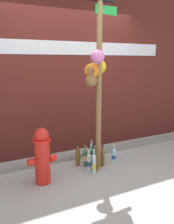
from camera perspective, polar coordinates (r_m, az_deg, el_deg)
ground_plane at (r=3.66m, az=4.55°, el=-14.98°), size 14.00×14.00×0.00m
building_wall at (r=4.46m, az=-4.45°, el=13.75°), size 10.00×0.21×3.60m
curb_strip at (r=4.32m, az=-1.48°, el=-10.00°), size 8.00×0.12×0.08m
memorial_post at (r=3.59m, az=2.31°, el=12.35°), size 0.51×0.50×2.81m
fire_hydrant at (r=3.40m, az=-10.39°, el=-9.97°), size 0.40×0.24×0.78m
bottle_0 at (r=3.77m, az=2.06°, el=-11.60°), size 0.06×0.06×0.37m
bottle_1 at (r=3.99m, az=1.42°, el=-10.25°), size 0.08×0.08×0.36m
bottle_2 at (r=3.96m, az=-2.16°, el=-10.28°), size 0.07×0.07×0.36m
bottle_3 at (r=4.13m, az=1.11°, el=-9.32°), size 0.06×0.06×0.39m
bottle_4 at (r=3.79m, az=0.47°, el=-11.51°), size 0.06×0.06×0.37m
bottle_5 at (r=4.13m, az=6.28°, el=-9.92°), size 0.07×0.07×0.31m
bottle_6 at (r=3.69m, az=1.64°, el=-12.07°), size 0.06×0.06×0.41m
bottle_7 at (r=3.96m, az=3.61°, el=-10.41°), size 0.07×0.07×0.35m
bottle_8 at (r=3.95m, az=-0.42°, el=-10.56°), size 0.07×0.07×0.34m
litter_0 at (r=4.36m, az=8.01°, el=-10.41°), size 0.15×0.15×0.01m
litter_2 at (r=4.62m, az=4.89°, el=-9.05°), size 0.11×0.08×0.01m
litter_3 at (r=4.23m, az=4.15°, el=-11.06°), size 0.11×0.11×0.01m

